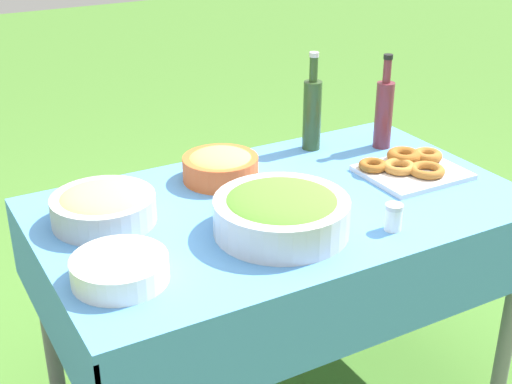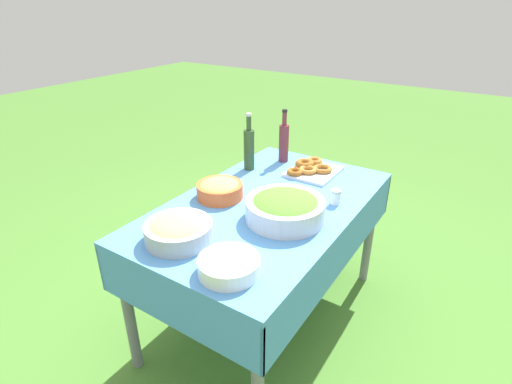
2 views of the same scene
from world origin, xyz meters
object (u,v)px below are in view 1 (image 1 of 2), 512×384
(donut_platter, at_px, (410,167))
(fruit_bowl, at_px, (221,165))
(pasta_bowl, at_px, (103,206))
(plate_stack, at_px, (120,269))
(wine_bottle, at_px, (384,112))
(olive_oil_bottle, at_px, (312,112))
(salad_bowl, at_px, (281,212))

(donut_platter, height_order, fruit_bowl, fruit_bowl)
(pasta_bowl, distance_m, donut_platter, 0.95)
(plate_stack, relative_size, wine_bottle, 0.72)
(wine_bottle, bearing_deg, olive_oil_bottle, -25.65)
(donut_platter, xyz_separation_m, wine_bottle, (-0.06, -0.22, 0.10))
(olive_oil_bottle, xyz_separation_m, fruit_bowl, (0.38, 0.08, -0.08))
(salad_bowl, bearing_deg, plate_stack, 2.51)
(fruit_bowl, bearing_deg, plate_stack, 40.76)
(salad_bowl, height_order, olive_oil_bottle, olive_oil_bottle)
(donut_platter, xyz_separation_m, fruit_bowl, (0.54, -0.24, 0.03))
(pasta_bowl, relative_size, wine_bottle, 0.88)
(donut_platter, bearing_deg, plate_stack, 8.86)
(olive_oil_bottle, bearing_deg, salad_bowl, 49.29)
(salad_bowl, distance_m, wine_bottle, 0.71)
(olive_oil_bottle, relative_size, wine_bottle, 1.04)
(salad_bowl, distance_m, plate_stack, 0.45)
(salad_bowl, relative_size, olive_oil_bottle, 1.08)
(pasta_bowl, xyz_separation_m, wine_bottle, (-1.00, -0.07, 0.08))
(donut_platter, xyz_separation_m, olive_oil_bottle, (0.15, -0.32, 0.11))
(wine_bottle, bearing_deg, salad_bowl, 30.11)
(salad_bowl, height_order, wine_bottle, wine_bottle)
(olive_oil_bottle, bearing_deg, wine_bottle, 154.35)
(pasta_bowl, bearing_deg, olive_oil_bottle, -167.16)
(pasta_bowl, height_order, fruit_bowl, pasta_bowl)
(plate_stack, distance_m, olive_oil_bottle, 0.97)
(salad_bowl, xyz_separation_m, olive_oil_bottle, (-0.40, -0.46, 0.07))
(pasta_bowl, xyz_separation_m, fruit_bowl, (-0.40, -0.10, -0.00))
(donut_platter, bearing_deg, wine_bottle, -105.91)
(fruit_bowl, bearing_deg, salad_bowl, 88.02)
(plate_stack, bearing_deg, wine_bottle, -160.53)
(pasta_bowl, xyz_separation_m, plate_stack, (0.06, 0.30, -0.02))
(wine_bottle, bearing_deg, plate_stack, 19.47)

